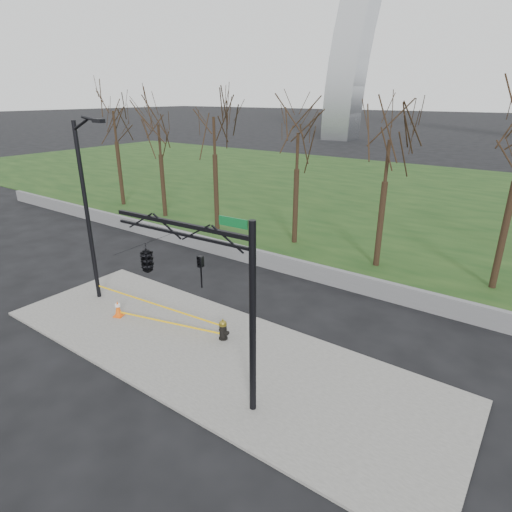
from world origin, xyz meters
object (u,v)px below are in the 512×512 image
Objects in this scene: traffic_cone at (118,308)px; street_light at (88,201)px; fire_hydrant at (223,330)px; traffic_signal_mast at (164,262)px.

street_light reaches higher than traffic_cone.
traffic_signal_mast is (-0.04, -2.62, 3.65)m from fire_hydrant.
street_light is at bearing -165.77° from fire_hydrant.
fire_hydrant is 0.14× the size of traffic_signal_mast.
street_light is 7.17m from traffic_signal_mast.
traffic_cone is at bearing -10.69° from street_light.
fire_hydrant is 4.50m from traffic_signal_mast.
fire_hydrant is 0.10× the size of street_light.
traffic_signal_mast is (6.85, -2.03, -0.55)m from street_light.
traffic_signal_mast reaches higher than fire_hydrant.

